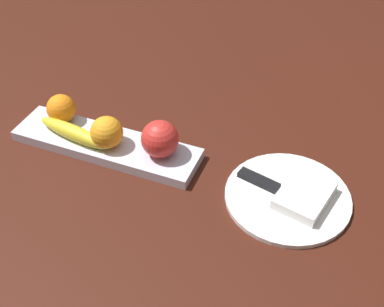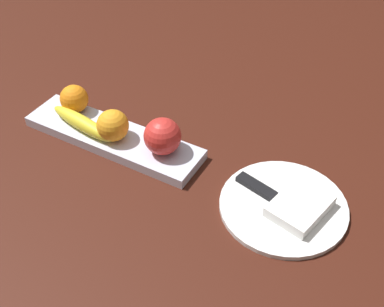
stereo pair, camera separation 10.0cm
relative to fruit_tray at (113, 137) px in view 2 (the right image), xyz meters
The scene contains 9 objects.
ground_plane 0.05m from the fruit_tray, 48.48° to the right, with size 2.40×2.40×0.00m, color #3C160D.
fruit_tray is the anchor object (origin of this frame).
apple 0.14m from the fruit_tray, ahead, with size 0.08×0.08×0.08m, color red.
banana 0.08m from the fruit_tray, 163.04° to the right, with size 0.19×0.03×0.03m, color yellow.
orange_near_apple 0.14m from the fruit_tray, 167.62° to the left, with size 0.07×0.07×0.07m, color orange.
orange_near_banana 0.05m from the fruit_tray, 38.41° to the right, with size 0.07×0.07×0.07m, color orange.
dinner_plate 0.41m from the fruit_tray, ahead, with size 0.25×0.25×0.01m, color white.
folded_napkin 0.45m from the fruit_tray, ahead, with size 0.09×0.12×0.02m, color white.
knife 0.37m from the fruit_tray, ahead, with size 0.18×0.06×0.01m.
Camera 2 is at (0.54, -0.61, 0.72)m, focal length 45.46 mm.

